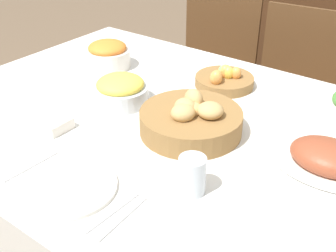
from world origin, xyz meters
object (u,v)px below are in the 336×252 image
ham_platter (328,159)px  butter_dish (49,121)px  chair_far_left (209,75)px  chair_far_center (292,99)px  spoon (122,218)px  pineapple_bowl (122,90)px  bread_basket (191,120)px  fork (31,167)px  egg_basket (224,79)px  dinner_plate (68,187)px  carrot_bowl (108,54)px  drinking_cup (192,175)px  knife (112,212)px

ham_platter → butter_dish: (-0.72, -0.29, -0.01)m
butter_dish → chair_far_left: bearing=97.3°
chair_far_center → spoon: size_ratio=5.57×
pineapple_bowl → bread_basket: bearing=-4.4°
chair_far_center → fork: chair_far_center is taller
egg_basket → ham_platter: (0.45, -0.26, -0.00)m
dinner_plate → butter_dish: bearing=148.4°
chair_far_left → spoon: 1.47m
bread_basket → chair_far_center: bearing=92.0°
chair_far_center → carrot_bowl: bearing=-129.7°
bread_basket → fork: 0.45m
chair_far_center → carrot_bowl: chair_far_center is taller
bread_basket → dinner_plate: size_ratio=1.26×
drinking_cup → butter_dish: drinking_cup is taller
fork → chair_far_left: bearing=104.1°
carrot_bowl → drinking_cup: carrot_bowl is taller
bread_basket → butter_dish: bread_basket is taller
chair_far_center → knife: size_ratio=5.57×
chair_far_left → egg_basket: bearing=-60.2°
ham_platter → drinking_cup: 0.36m
egg_basket → carrot_bowl: bearing=-165.8°
chair_far_left → butter_dish: chair_far_left is taller
ham_platter → butter_dish: ham_platter is taller
fork → spoon: 0.31m
ham_platter → pineapple_bowl: size_ratio=1.65×
egg_basket → butter_dish: 0.61m
carrot_bowl → dinner_plate: bearing=-53.8°
dinner_plate → spoon: (0.17, 0.00, -0.00)m
spoon → carrot_bowl: bearing=133.1°
pineapple_bowl → butter_dish: 0.26m
ham_platter → dinner_plate: 0.64m
bread_basket → ham_platter: 0.38m
carrot_bowl → dinner_plate: size_ratio=0.74×
dinner_plate → drinking_cup: size_ratio=2.47×
egg_basket → carrot_bowl: (-0.45, -0.11, 0.02)m
chair_far_center → bread_basket: size_ratio=3.07×
dinner_plate → drinking_cup: drinking_cup is taller
bread_basket → knife: bearing=-82.3°
chair_far_center → pineapple_bowl: size_ratio=4.97×
chair_far_left → dinner_plate: bearing=-77.7°
ham_platter → chair_far_left: bearing=135.2°
fork → bread_basket: bearing=61.6°
dinner_plate → fork: dinner_plate is taller
chair_far_left → bread_basket: size_ratio=3.07×
chair_far_left → spoon: (0.58, -1.32, 0.29)m
ham_platter → chair_far_center: bearing=115.0°
dinner_plate → spoon: size_ratio=1.44×
knife → spoon: bearing=2.4°
egg_basket → drinking_cup: bearing=-67.2°
fork → butter_dish: 0.20m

